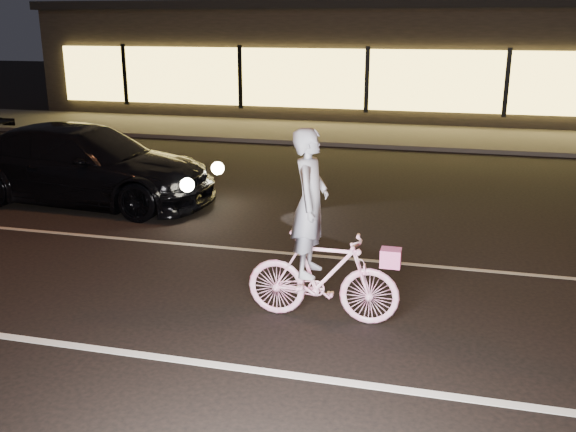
# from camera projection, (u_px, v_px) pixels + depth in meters

# --- Properties ---
(ground) EXTENTS (90.00, 90.00, 0.00)m
(ground) POSITION_uv_depth(u_px,v_px,m) (211.00, 302.00, 8.35)
(ground) COLOR black
(ground) RESTS_ON ground
(lane_stripe_near) EXTENTS (60.00, 0.12, 0.01)m
(lane_stripe_near) POSITION_uv_depth(u_px,v_px,m) (162.00, 358.00, 6.96)
(lane_stripe_near) COLOR silver
(lane_stripe_near) RESTS_ON ground
(lane_stripe_far) EXTENTS (60.00, 0.10, 0.01)m
(lane_stripe_far) POSITION_uv_depth(u_px,v_px,m) (256.00, 250.00, 10.20)
(lane_stripe_far) COLOR gray
(lane_stripe_far) RESTS_ON ground
(sidewalk) EXTENTS (30.00, 4.00, 0.12)m
(sidewalk) POSITION_uv_depth(u_px,v_px,m) (358.00, 134.00, 20.38)
(sidewalk) COLOR #383533
(sidewalk) RESTS_ON ground
(storefront) EXTENTS (25.40, 8.42, 4.20)m
(storefront) POSITION_uv_depth(u_px,v_px,m) (381.00, 57.00, 25.30)
(storefront) COLOR black
(storefront) RESTS_ON ground
(cyclist) EXTENTS (1.87, 0.64, 2.35)m
(cyclist) POSITION_uv_depth(u_px,v_px,m) (319.00, 255.00, 7.64)
(cyclist) COLOR #F94DA1
(cyclist) RESTS_ON ground
(sedan) EXTENTS (5.39, 2.36, 1.54)m
(sedan) POSITION_uv_depth(u_px,v_px,m) (85.00, 165.00, 12.74)
(sedan) COLOR black
(sedan) RESTS_ON ground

